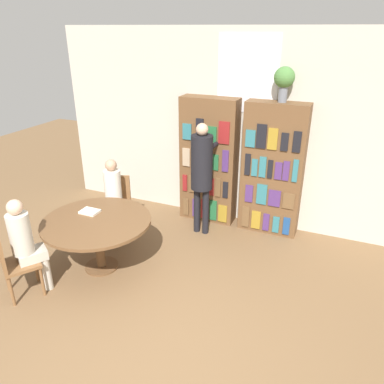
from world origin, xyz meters
name	(u,v)px	position (x,y,z in m)	size (l,w,h in m)	color
ground_plane	(140,367)	(0.00, 0.00, 0.00)	(16.00, 16.00, 0.00)	brown
wall_back	(245,131)	(0.00, 3.32, 1.51)	(6.40, 0.07, 3.00)	beige
bookshelf_left	(209,161)	(-0.51, 3.12, 1.00)	(0.90, 0.34, 2.02)	brown
bookshelf_right	(272,170)	(0.51, 3.12, 1.00)	(0.90, 0.34, 2.02)	brown
flower_vase	(284,79)	(0.55, 3.13, 2.32)	(0.28, 0.28, 0.48)	slate
reading_table	(97,227)	(-1.30, 1.20, 0.62)	(1.39, 1.39, 0.72)	brown
chair_near_camera	(13,260)	(-1.88, 0.34, 0.49)	(0.55, 0.55, 0.88)	brown
chair_left_side	(117,202)	(-1.67, 2.17, 0.49)	(0.51, 0.51, 0.88)	brown
seated_reader_left	(113,195)	(-1.60, 2.00, 0.69)	(0.35, 0.39, 1.22)	silver
seated_reader_right	(26,241)	(-1.78, 0.49, 0.69)	(0.39, 0.40, 1.23)	beige
librarian_standing	(202,168)	(-0.43, 2.62, 1.07)	(0.32, 0.59, 1.74)	black
open_book_on_table	(90,212)	(-1.51, 1.34, 0.73)	(0.24, 0.18, 0.03)	silver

